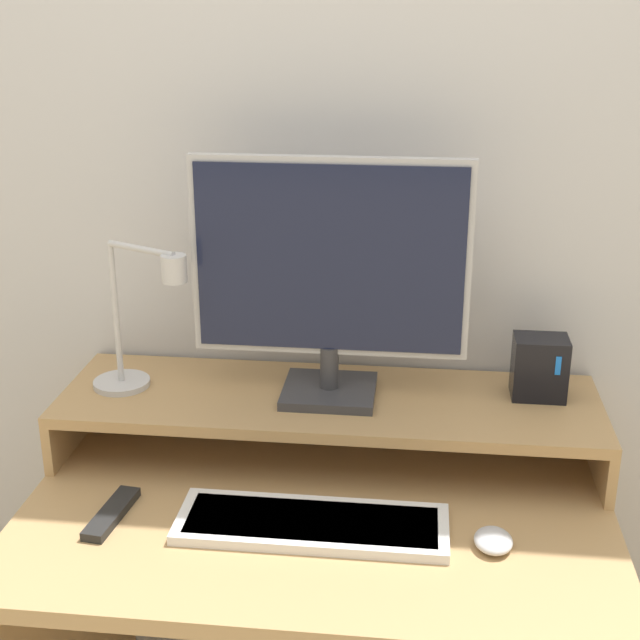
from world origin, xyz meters
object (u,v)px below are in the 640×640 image
Objects in this scene: desk_lamp at (139,329)px; remote_control at (112,514)px; keyboard at (313,524)px; mouse at (493,541)px; router_dock at (539,367)px; monitor at (330,272)px.

desk_lamp reaches higher than remote_control.
desk_lamp is 0.51m from keyboard.
mouse is 0.48× the size of remote_control.
mouse is (-0.10, -0.34, -0.17)m from router_dock.
router_dock is at bearing 5.76° from monitor.
monitor reaches higher than mouse.
monitor is 3.21× the size of remote_control.
keyboard is 0.35m from remote_control.
router_dock is at bearing 23.36° from remote_control.
router_dock is 0.84m from remote_control.
monitor is 4.25× the size of router_dock.
router_dock is at bearing 38.59° from keyboard.
desk_lamp is at bearing 145.54° from keyboard.
router_dock is 0.26× the size of keyboard.
desk_lamp is 0.77m from router_dock.
desk_lamp is (-0.36, -0.03, -0.12)m from monitor.
keyboard is at bearing 0.87° from remote_control.
router_dock is 0.75× the size of remote_control.
monitor is 1.73× the size of desk_lamp.
mouse is (0.30, -0.02, 0.00)m from keyboard.
monitor is 6.64× the size of mouse.
mouse is at bearing -21.98° from desk_lamp.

